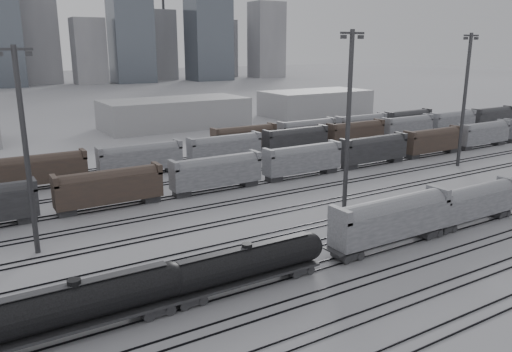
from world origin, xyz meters
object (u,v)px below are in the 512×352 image
hopper_car_a (392,217)px  light_mast_c (348,118)px  tank_car_b (247,263)px  hopper_car_b (475,201)px  tank_car_a (76,305)px

hopper_car_a → light_mast_c: 16.84m
tank_car_b → hopper_car_b: hopper_car_b is taller
tank_car_a → tank_car_b: (15.69, 0.00, -0.19)m
hopper_car_a → light_mast_c: light_mast_c is taller
tank_car_a → tank_car_b: 15.69m
tank_car_b → hopper_car_b: size_ratio=1.24×
tank_car_b → hopper_car_a: size_ratio=1.08×
tank_car_a → hopper_car_a: hopper_car_a is taller
tank_car_b → hopper_car_a: 19.12m
tank_car_a → hopper_car_b: bearing=0.0°
tank_car_a → light_mast_c: size_ratio=0.76×
tank_car_a → hopper_car_a: bearing=0.0°
tank_car_b → light_mast_c: bearing=29.0°
tank_car_a → tank_car_b: bearing=0.0°
hopper_car_a → hopper_car_b: size_ratio=1.15×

